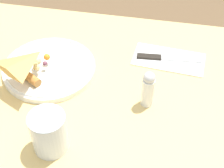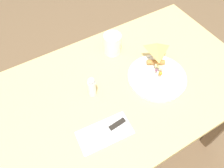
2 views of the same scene
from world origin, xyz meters
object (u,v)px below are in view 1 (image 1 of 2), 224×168
at_px(dining_table, 96,114).
at_px(salt_shaker, 148,89).
at_px(butter_knife, 166,58).
at_px(napkin_folded, 169,59).
at_px(milk_glass, 49,133).
at_px(plate_pizza, 48,68).

distance_m(dining_table, salt_shaker, 0.22).
bearing_deg(butter_knife, napkin_folded, -0.00).
bearing_deg(napkin_folded, salt_shaker, -103.64).
relative_size(dining_table, milk_glass, 11.18).
height_order(napkin_folded, salt_shaker, salt_shaker).
xyz_separation_m(milk_glass, butter_knife, (0.24, 0.36, -0.04)).
bearing_deg(plate_pizza, milk_glass, -70.09).
bearing_deg(milk_glass, butter_knife, 56.34).
xyz_separation_m(napkin_folded, butter_knife, (-0.01, -0.00, 0.00)).
height_order(milk_glass, butter_knife, milk_glass).
xyz_separation_m(dining_table, napkin_folded, (0.19, 0.16, 0.11)).
distance_m(dining_table, napkin_folded, 0.27).
distance_m(plate_pizza, butter_knife, 0.34).
height_order(dining_table, napkin_folded, napkin_folded).
height_order(dining_table, milk_glass, milk_glass).
bearing_deg(napkin_folded, milk_glass, -124.64).
bearing_deg(napkin_folded, butter_knife, -175.36).
bearing_deg(milk_glass, dining_table, 74.62).
bearing_deg(napkin_folded, dining_table, -140.92).
bearing_deg(plate_pizza, salt_shaker, -13.59).
relative_size(dining_table, butter_knife, 6.00).
relative_size(plate_pizza, butter_knife, 1.36).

